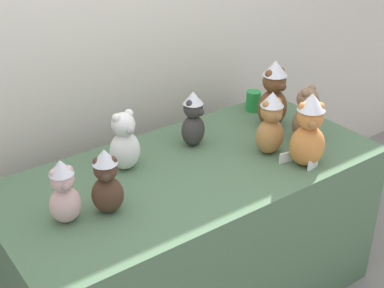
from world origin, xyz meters
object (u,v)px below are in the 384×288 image
at_px(teddy_bear_caramel, 271,124).
at_px(teddy_bear_cocoa, 107,182).
at_px(teddy_bear_charcoal, 193,119).
at_px(display_table, 192,238).
at_px(party_cup_green, 253,101).
at_px(teddy_bear_blush, 64,192).
at_px(teddy_bear_chestnut, 273,95).
at_px(teddy_bear_ginger, 309,131).
at_px(teddy_bear_mocha, 306,116).
at_px(teddy_bear_snow, 125,142).

xyz_separation_m(teddy_bear_caramel, teddy_bear_cocoa, (-0.83, 0.02, -0.01)).
height_order(teddy_bear_charcoal, teddy_bear_caramel, teddy_bear_caramel).
xyz_separation_m(display_table, party_cup_green, (0.63, 0.30, 0.45)).
height_order(teddy_bear_blush, party_cup_green, teddy_bear_blush).
bearing_deg(teddy_bear_blush, teddy_bear_caramel, 3.93).
bearing_deg(teddy_bear_chestnut, teddy_bear_charcoal, 171.13).
height_order(teddy_bear_ginger, party_cup_green, teddy_bear_ginger).
distance_m(display_table, teddy_bear_cocoa, 0.71).
xyz_separation_m(display_table, teddy_bear_blush, (-0.62, -0.04, 0.53)).
height_order(teddy_bear_blush, teddy_bear_caramel, teddy_bear_caramel).
relative_size(teddy_bear_mocha, teddy_bear_caramel, 0.91).
xyz_separation_m(teddy_bear_chestnut, teddy_bear_caramel, (-0.21, -0.20, -0.02)).
relative_size(teddy_bear_ginger, party_cup_green, 3.15).
distance_m(teddy_bear_chestnut, teddy_bear_blush, 1.21).
distance_m(teddy_bear_ginger, teddy_bear_cocoa, 0.91).
height_order(teddy_bear_mocha, teddy_bear_caramel, teddy_bear_caramel).
xyz_separation_m(teddy_bear_cocoa, party_cup_green, (1.09, 0.38, -0.08)).
bearing_deg(party_cup_green, teddy_bear_caramel, -122.59).
bearing_deg(teddy_bear_caramel, teddy_bear_charcoal, 135.33).
bearing_deg(teddy_bear_ginger, party_cup_green, 104.64).
bearing_deg(teddy_bear_mocha, display_table, 153.98).
relative_size(teddy_bear_ginger, teddy_bear_caramel, 1.13).
height_order(display_table, teddy_bear_mocha, teddy_bear_mocha).
bearing_deg(teddy_bear_charcoal, display_table, -147.75).
distance_m(display_table, teddy_bear_mocha, 0.80).
distance_m(teddy_bear_chestnut, teddy_bear_snow, 0.82).
bearing_deg(teddy_bear_snow, teddy_bear_charcoal, -6.01).
relative_size(teddy_bear_charcoal, teddy_bear_cocoa, 1.00).
height_order(teddy_bear_ginger, teddy_bear_cocoa, teddy_bear_ginger).
bearing_deg(teddy_bear_charcoal, party_cup_green, -5.87).
bearing_deg(teddy_bear_blush, teddy_bear_mocha, 4.18).
bearing_deg(teddy_bear_chestnut, party_cup_green, 75.75).
xyz_separation_m(teddy_bear_charcoal, teddy_bear_snow, (-0.37, -0.00, -0.01)).
bearing_deg(teddy_bear_ginger, teddy_bear_chestnut, 102.17).
xyz_separation_m(teddy_bear_mocha, teddy_bear_charcoal, (-0.47, 0.28, 0.00)).
distance_m(teddy_bear_mocha, teddy_bear_caramel, 0.23).
xyz_separation_m(teddy_bear_chestnut, party_cup_green, (0.05, 0.20, -0.12)).
xyz_separation_m(teddy_bear_blush, teddy_bear_charcoal, (0.75, 0.22, 0.00)).
distance_m(teddy_bear_caramel, teddy_bear_cocoa, 0.83).
bearing_deg(teddy_bear_cocoa, teddy_bear_caramel, 25.05).
xyz_separation_m(teddy_bear_ginger, teddy_bear_chestnut, (0.15, 0.38, 0.00)).
bearing_deg(teddy_bear_charcoal, teddy_bear_mocha, -51.09).
height_order(display_table, teddy_bear_blush, teddy_bear_blush).
relative_size(teddy_bear_chestnut, teddy_bear_cocoa, 1.27).
height_order(teddy_bear_chestnut, party_cup_green, teddy_bear_chestnut).
relative_size(teddy_bear_ginger, teddy_bear_cocoa, 1.25).
xyz_separation_m(display_table, teddy_bear_charcoal, (0.13, 0.17, 0.53)).
bearing_deg(teddy_bear_snow, teddy_bear_mocha, -24.53).
relative_size(teddy_bear_blush, teddy_bear_snow, 0.97).
xyz_separation_m(teddy_bear_snow, teddy_bear_cocoa, (-0.22, -0.25, 0.01)).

